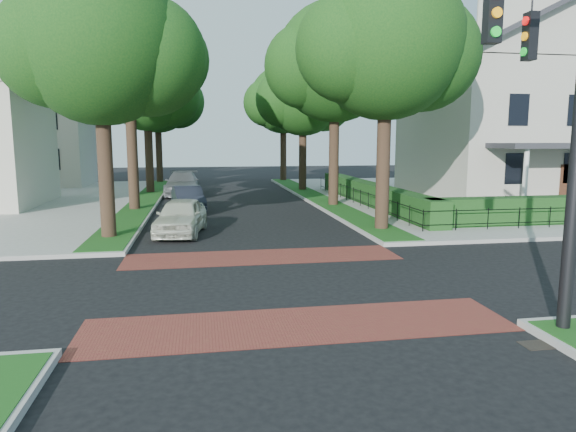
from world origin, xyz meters
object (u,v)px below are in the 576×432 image
at_px(parked_car_front, 181,216).
at_px(parked_car_rear, 182,184).
at_px(traffic_signal, 565,94).
at_px(parked_car_middle, 188,199).

bearing_deg(parked_car_front, parked_car_rear, 99.91).
distance_m(traffic_signal, parked_car_rear, 28.81).
bearing_deg(parked_car_middle, parked_car_rear, 85.72).
height_order(parked_car_front, parked_car_rear, parked_car_rear).
relative_size(traffic_signal, parked_car_middle, 1.93).
height_order(traffic_signal, parked_car_rear, traffic_signal).
bearing_deg(parked_car_middle, traffic_signal, -76.52).
bearing_deg(parked_car_rear, traffic_signal, -72.11).
distance_m(parked_car_front, parked_car_rear, 15.12).
xyz_separation_m(parked_car_middle, parked_car_rear, (-0.56, 8.33, 0.12)).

